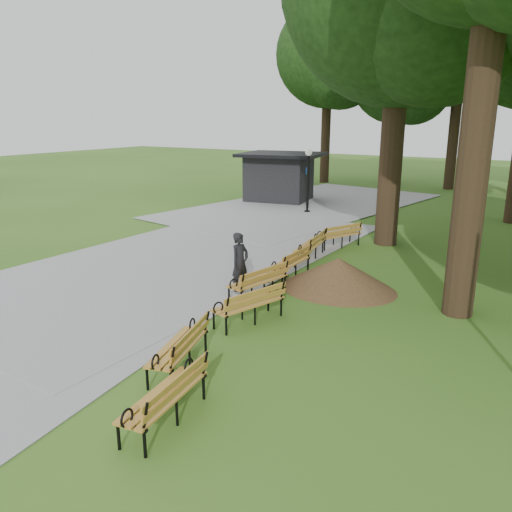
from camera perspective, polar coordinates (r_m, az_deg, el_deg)
The scene contains 13 objects.
ground at distance 12.65m, azimuth -2.13°, elevation -5.62°, with size 100.00×100.00×0.00m, color #35621C.
path at distance 17.19m, azimuth -7.88°, elevation 0.07°, with size 12.00×38.00×0.06m, color #959598.
person at distance 13.43m, azimuth -1.80°, elevation -0.75°, with size 0.59×0.38×1.61m, color black.
kiosk at distance 28.19m, azimuth 2.59°, elevation 8.84°, with size 4.18×3.64×2.62m, color black, non-canonical shape.
lamp_post at distance 24.61m, azimuth 5.87°, elevation 9.88°, with size 0.32×0.32×3.03m.
dirt_mound at distance 13.90m, azimuth 9.19°, elevation -1.96°, with size 2.68×2.68×0.87m, color #47301C.
bench_0 at distance 8.11m, azimuth -10.27°, elevation -15.22°, with size 1.90×0.64×0.88m, color #B37829, non-canonical shape.
bench_1 at distance 9.59m, azimuth -8.71°, elevation -10.09°, with size 1.90×0.64×0.88m, color #B37829, non-canonical shape.
bench_2 at distance 11.53m, azimuth -0.85°, elevation -5.40°, with size 1.90×0.64×0.88m, color #B37829, non-canonical shape.
bench_3 at distance 13.10m, azimuth 0.21°, elevation -2.82°, with size 1.90×0.64×0.88m, color #B37829, non-canonical shape.
bench_4 at distance 14.71m, azimuth 3.72°, elevation -0.79°, with size 1.90×0.64×0.88m, color #B37829, non-canonical shape.
bench_5 at distance 16.67m, azimuth 5.99°, elevation 1.10°, with size 1.90×0.64×0.88m, color #B37829, non-canonical shape.
bench_6 at distance 18.34m, azimuth 9.16°, elevation 2.31°, with size 1.90×0.64×0.88m, color #B37829, non-canonical shape.
Camera 1 is at (6.46, -9.88, 4.54)m, focal length 35.75 mm.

